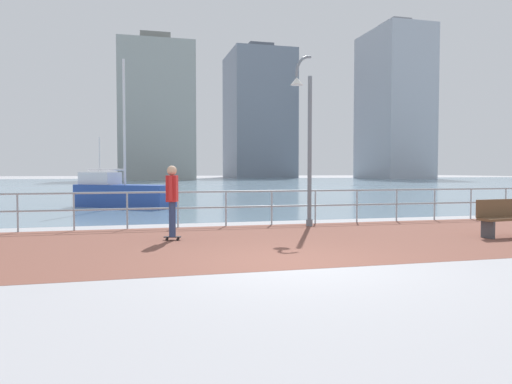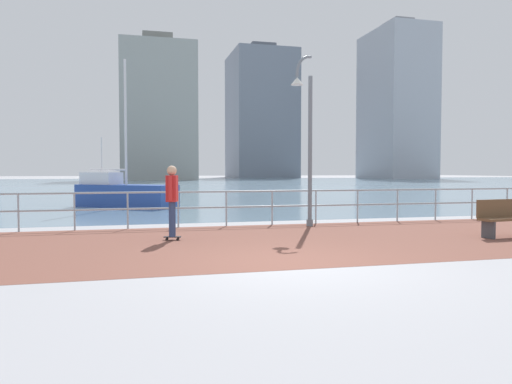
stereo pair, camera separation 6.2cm
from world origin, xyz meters
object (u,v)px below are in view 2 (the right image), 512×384
park_bench (507,218)px  lamppost (306,132)px  skateboarder (172,195)px  sailboat_red (103,182)px  sailboat_navy (123,193)px

park_bench → lamppost: bearing=140.8°
skateboarder → park_bench: (8.01, -1.42, -0.57)m
skateboarder → sailboat_red: sailboat_red is taller
park_bench → sailboat_navy: 15.60m
skateboarder → park_bench: bearing=-10.0°
sailboat_navy → sailboat_red: bearing=95.4°
park_bench → sailboat_red: 41.60m
park_bench → sailboat_red: size_ratio=0.33×
sailboat_navy → sailboat_red: sailboat_navy is taller
skateboarder → sailboat_red: (-3.97, 38.42, -0.58)m
park_bench → sailboat_navy: size_ratio=0.25×
lamppost → skateboarder: lamppost is taller
skateboarder → sailboat_red: bearing=95.9°
sailboat_navy → park_bench: bearing=-53.1°
sailboat_navy → lamppost: bearing=-59.9°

